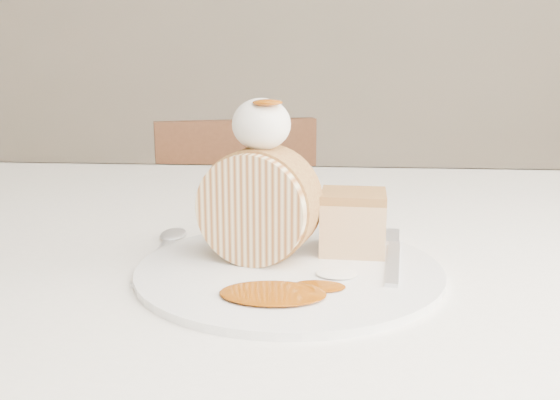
{
  "coord_description": "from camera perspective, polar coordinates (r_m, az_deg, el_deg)",
  "views": [
    {
      "loc": [
        0.02,
        -0.55,
        0.96
      ],
      "look_at": [
        -0.03,
        0.05,
        0.82
      ],
      "focal_mm": 40.0,
      "sensor_mm": 36.0,
      "label": 1
    }
  ],
  "objects": [
    {
      "name": "cake_chunk",
      "position": [
        0.66,
        6.67,
        -2.35
      ],
      "size": [
        0.07,
        0.07,
        0.06
      ],
      "primitive_type": "cube",
      "rotation": [
        0.0,
        0.0,
        -0.05
      ],
      "color": "#AC8341",
      "rests_on": "plate"
    },
    {
      "name": "plate",
      "position": [
        0.62,
        0.85,
        -6.42
      ],
      "size": [
        0.32,
        0.32,
        0.01
      ],
      "primitive_type": "cylinder",
      "rotation": [
        0.0,
        0.0,
        -0.05
      ],
      "color": "white",
      "rests_on": "table"
    },
    {
      "name": "table",
      "position": [
        0.81,
        2.95,
        -8.87
      ],
      "size": [
        1.4,
        0.9,
        0.75
      ],
      "color": "white",
      "rests_on": "ground"
    },
    {
      "name": "whipped_cream",
      "position": [
        0.62,
        -1.71,
        6.94
      ],
      "size": [
        0.06,
        0.06,
        0.05
      ],
      "primitive_type": "ellipsoid",
      "color": "white",
      "rests_on": "roulade_slice"
    },
    {
      "name": "chair_far",
      "position": [
        1.64,
        -4.4,
        -4.5
      ],
      "size": [
        0.49,
        0.49,
        0.81
      ],
      "rotation": [
        0.0,
        0.0,
        3.47
      ],
      "color": "brown",
      "rests_on": "ground"
    },
    {
      "name": "caramel_drizzle",
      "position": [
        0.6,
        -1.15,
        9.52
      ],
      "size": [
        0.03,
        0.02,
        0.01
      ],
      "primitive_type": "ellipsoid",
      "color": "#8B3D05",
      "rests_on": "whipped_cream"
    },
    {
      "name": "spoon",
      "position": [
        0.67,
        -11.33,
        -5.52
      ],
      "size": [
        0.03,
        0.18,
        0.0
      ],
      "primitive_type": "cube",
      "rotation": [
        0.0,
        0.0,
        0.04
      ],
      "color": "silver",
      "rests_on": "table"
    },
    {
      "name": "caramel_pool",
      "position": [
        0.55,
        -0.66,
        -8.51
      ],
      "size": [
        0.1,
        0.07,
        0.0
      ],
      "primitive_type": null,
      "rotation": [
        0.0,
        0.0,
        -0.05
      ],
      "color": "#8B3D05",
      "rests_on": "plate"
    },
    {
      "name": "roulade_slice",
      "position": [
        0.63,
        -1.95,
        -0.51
      ],
      "size": [
        0.12,
        0.09,
        0.11
      ],
      "primitive_type": "cylinder",
      "rotation": [
        1.57,
        0.0,
        -0.25
      ],
      "color": "beige",
      "rests_on": "plate"
    },
    {
      "name": "fork",
      "position": [
        0.64,
        10.31,
        -5.67
      ],
      "size": [
        0.05,
        0.18,
        0.0
      ],
      "primitive_type": "cube",
      "rotation": [
        0.0,
        0.0,
        -0.12
      ],
      "color": "silver",
      "rests_on": "plate"
    }
  ]
}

